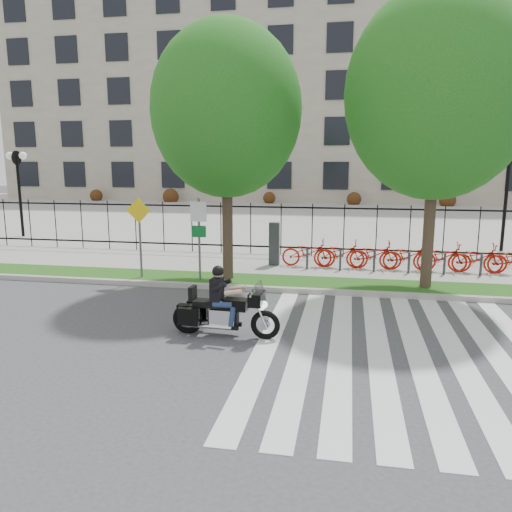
# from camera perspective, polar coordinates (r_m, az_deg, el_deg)

# --- Properties ---
(ground) EXTENTS (120.00, 120.00, 0.00)m
(ground) POSITION_cam_1_polar(r_m,az_deg,el_deg) (11.14, -9.98, -8.98)
(ground) COLOR #3A3A3D
(ground) RESTS_ON ground
(curb) EXTENTS (60.00, 0.20, 0.15)m
(curb) POSITION_cam_1_polar(r_m,az_deg,el_deg) (14.86, -4.45, -3.52)
(curb) COLOR #9E9C95
(curb) RESTS_ON ground
(grass_verge) EXTENTS (60.00, 1.50, 0.15)m
(grass_verge) POSITION_cam_1_polar(r_m,az_deg,el_deg) (15.65, -3.64, -2.77)
(grass_verge) COLOR #1B4711
(grass_verge) RESTS_ON ground
(sidewalk) EXTENTS (60.00, 3.50, 0.15)m
(sidewalk) POSITION_cam_1_polar(r_m,az_deg,el_deg) (18.03, -1.69, -0.94)
(sidewalk) COLOR #A4A29A
(sidewalk) RESTS_ON ground
(plaza) EXTENTS (80.00, 34.00, 0.10)m
(plaza) POSITION_cam_1_polar(r_m,az_deg,el_deg) (35.19, 4.43, 4.73)
(plaza) COLOR #A4A29A
(plaza) RESTS_ON ground
(crosswalk_stripes) EXTENTS (5.70, 8.00, 0.01)m
(crosswalk_stripes) POSITION_cam_1_polar(r_m,az_deg,el_deg) (10.53, 15.88, -10.39)
(crosswalk_stripes) COLOR silver
(crosswalk_stripes) RESTS_ON ground
(iron_fence) EXTENTS (30.00, 0.06, 2.00)m
(iron_fence) POSITION_cam_1_polar(r_m,az_deg,el_deg) (19.54, -0.62, 3.17)
(iron_fence) COLOR black
(iron_fence) RESTS_ON sidewalk
(office_building) EXTENTS (60.00, 21.90, 20.15)m
(office_building) POSITION_cam_1_polar(r_m,az_deg,el_deg) (55.19, 6.95, 17.18)
(office_building) COLOR gray
(office_building) RESTS_ON ground
(lamp_post_left) EXTENTS (1.06, 0.70, 4.25)m
(lamp_post_left) POSITION_cam_1_polar(r_m,az_deg,el_deg) (26.91, -25.58, 8.61)
(lamp_post_left) COLOR black
(lamp_post_left) RESTS_ON ground
(lamp_post_right) EXTENTS (1.06, 0.70, 4.25)m
(lamp_post_right) POSITION_cam_1_polar(r_m,az_deg,el_deg) (22.67, 26.86, 8.29)
(lamp_post_right) COLOR black
(lamp_post_right) RESTS_ON ground
(street_tree_1) EXTENTS (4.46, 4.46, 7.63)m
(street_tree_1) POSITION_cam_1_polar(r_m,az_deg,el_deg) (15.26, -3.41, 16.28)
(street_tree_1) COLOR #3E2E21
(street_tree_1) RESTS_ON grass_verge
(street_tree_2) EXTENTS (5.02, 5.02, 8.28)m
(street_tree_2) POSITION_cam_1_polar(r_m,az_deg,el_deg) (15.02, 20.05, 17.03)
(street_tree_2) COLOR #3E2E21
(street_tree_2) RESTS_ON grass_verge
(bike_share_station) EXTENTS (8.89, 0.86, 1.50)m
(bike_share_station) POSITION_cam_1_polar(r_m,az_deg,el_deg) (17.37, 16.69, 0.04)
(bike_share_station) COLOR #2D2D33
(bike_share_station) RESTS_ON sidewalk
(sign_pole_regulatory) EXTENTS (0.50, 0.09, 2.50)m
(sign_pole_regulatory) POSITION_cam_1_polar(r_m,az_deg,el_deg) (15.18, -6.55, 3.15)
(sign_pole_regulatory) COLOR #59595B
(sign_pole_regulatory) RESTS_ON grass_verge
(sign_pole_warning) EXTENTS (0.78, 0.09, 2.49)m
(sign_pole_warning) POSITION_cam_1_polar(r_m,az_deg,el_deg) (15.85, -13.18, 3.27)
(sign_pole_warning) COLOR #59595B
(sign_pole_warning) RESTS_ON grass_verge
(motorcycle_rider) EXTENTS (2.42, 0.73, 1.87)m
(motorcycle_rider) POSITION_cam_1_polar(r_m,az_deg,el_deg) (10.82, -3.63, -5.97)
(motorcycle_rider) COLOR black
(motorcycle_rider) RESTS_ON ground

